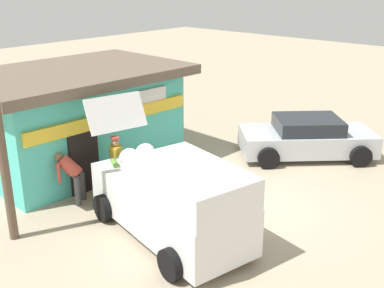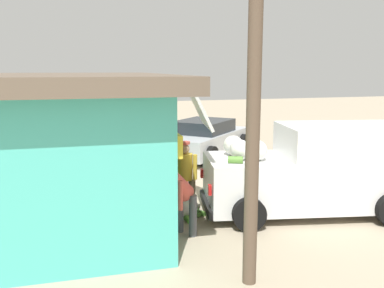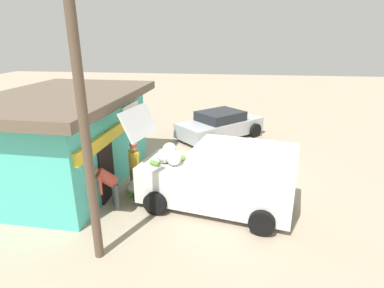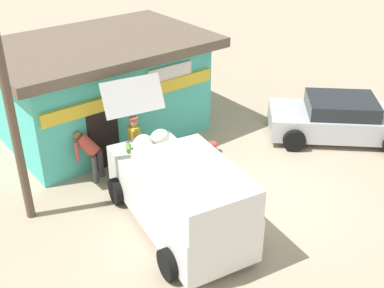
{
  "view_description": "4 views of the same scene",
  "coord_description": "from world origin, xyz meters",
  "px_view_note": "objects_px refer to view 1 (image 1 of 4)",
  "views": [
    {
      "loc": [
        -9.31,
        -6.51,
        5.71
      ],
      "look_at": [
        -0.1,
        1.82,
        1.2
      ],
      "focal_mm": 44.49,
      "sensor_mm": 36.0,
      "label": 1
    },
    {
      "loc": [
        -10.37,
        5.35,
        3.13
      ],
      "look_at": [
        0.12,
        2.15,
        1.18
      ],
      "focal_mm": 39.77,
      "sensor_mm": 36.0,
      "label": 2
    },
    {
      "loc": [
        -10.51,
        -0.03,
        4.76
      ],
      "look_at": [
        0.46,
        1.42,
        0.85
      ],
      "focal_mm": 28.92,
      "sensor_mm": 36.0,
      "label": 3
    },
    {
      "loc": [
        -8.03,
        -6.74,
        7.09
      ],
      "look_at": [
        -1.07,
        1.53,
        1.11
      ],
      "focal_mm": 44.93,
      "sensor_mm": 36.0,
      "label": 4
    }
  ],
  "objects_px": {
    "customer_bending": "(72,173)",
    "paint_bucket": "(191,169)",
    "parked_sedan": "(307,138)",
    "unloaded_banana_pile": "(116,188)",
    "delivery_van": "(173,199)",
    "storefront_bar": "(77,117)",
    "vendor_standing": "(116,161)"
  },
  "relations": [
    {
      "from": "vendor_standing",
      "to": "unloaded_banana_pile",
      "type": "relative_size",
      "value": 1.86
    },
    {
      "from": "storefront_bar",
      "to": "customer_bending",
      "type": "xyz_separation_m",
      "value": [
        -1.66,
        -2.03,
        -0.73
      ]
    },
    {
      "from": "parked_sedan",
      "to": "customer_bending",
      "type": "bearing_deg",
      "value": 157.98
    },
    {
      "from": "vendor_standing",
      "to": "customer_bending",
      "type": "distance_m",
      "value": 1.22
    },
    {
      "from": "storefront_bar",
      "to": "parked_sedan",
      "type": "height_order",
      "value": "storefront_bar"
    },
    {
      "from": "delivery_van",
      "to": "vendor_standing",
      "type": "height_order",
      "value": "delivery_van"
    },
    {
      "from": "parked_sedan",
      "to": "paint_bucket",
      "type": "distance_m",
      "value": 4.08
    },
    {
      "from": "parked_sedan",
      "to": "unloaded_banana_pile",
      "type": "relative_size",
      "value": 4.96
    },
    {
      "from": "delivery_van",
      "to": "parked_sedan",
      "type": "bearing_deg",
      "value": 2.74
    },
    {
      "from": "delivery_van",
      "to": "unloaded_banana_pile",
      "type": "distance_m",
      "value": 2.87
    },
    {
      "from": "storefront_bar",
      "to": "unloaded_banana_pile",
      "type": "height_order",
      "value": "storefront_bar"
    },
    {
      "from": "customer_bending",
      "to": "paint_bucket",
      "type": "height_order",
      "value": "customer_bending"
    },
    {
      "from": "parked_sedan",
      "to": "unloaded_banana_pile",
      "type": "bearing_deg",
      "value": 158.26
    },
    {
      "from": "vendor_standing",
      "to": "customer_bending",
      "type": "bearing_deg",
      "value": 159.39
    },
    {
      "from": "storefront_bar",
      "to": "unloaded_banana_pile",
      "type": "xyz_separation_m",
      "value": [
        -0.62,
        -2.49,
        -1.37
      ]
    },
    {
      "from": "customer_bending",
      "to": "vendor_standing",
      "type": "bearing_deg",
      "value": -20.61
    },
    {
      "from": "storefront_bar",
      "to": "parked_sedan",
      "type": "bearing_deg",
      "value": -42.19
    },
    {
      "from": "parked_sedan",
      "to": "unloaded_banana_pile",
      "type": "distance_m",
      "value": 6.48
    },
    {
      "from": "delivery_van",
      "to": "paint_bucket",
      "type": "relative_size",
      "value": 16.05
    },
    {
      "from": "storefront_bar",
      "to": "vendor_standing",
      "type": "relative_size",
      "value": 4.06
    },
    {
      "from": "storefront_bar",
      "to": "delivery_van",
      "type": "distance_m",
      "value": 5.36
    },
    {
      "from": "customer_bending",
      "to": "unloaded_banana_pile",
      "type": "bearing_deg",
      "value": -23.59
    },
    {
      "from": "vendor_standing",
      "to": "storefront_bar",
      "type": "bearing_deg",
      "value": 77.89
    },
    {
      "from": "delivery_van",
      "to": "parked_sedan",
      "type": "height_order",
      "value": "delivery_van"
    },
    {
      "from": "vendor_standing",
      "to": "delivery_van",
      "type": "bearing_deg",
      "value": -103.19
    },
    {
      "from": "delivery_van",
      "to": "customer_bending",
      "type": "xyz_separation_m",
      "value": [
        -0.5,
        3.16,
        -0.13
      ]
    },
    {
      "from": "delivery_van",
      "to": "parked_sedan",
      "type": "xyz_separation_m",
      "value": [
        6.55,
        0.31,
        -0.34
      ]
    },
    {
      "from": "delivery_van",
      "to": "parked_sedan",
      "type": "relative_size",
      "value": 1.16
    },
    {
      "from": "parked_sedan",
      "to": "storefront_bar",
      "type": "bearing_deg",
      "value": 137.81
    },
    {
      "from": "paint_bucket",
      "to": "delivery_van",
      "type": "bearing_deg",
      "value": -144.1
    },
    {
      "from": "customer_bending",
      "to": "paint_bucket",
      "type": "distance_m",
      "value": 3.64
    },
    {
      "from": "vendor_standing",
      "to": "unloaded_banana_pile",
      "type": "height_order",
      "value": "vendor_standing"
    }
  ]
}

